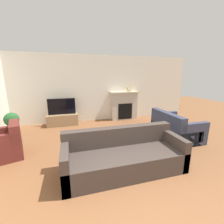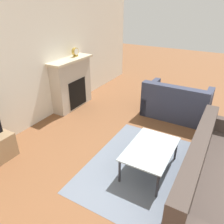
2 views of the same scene
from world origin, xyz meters
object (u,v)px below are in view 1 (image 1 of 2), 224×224
at_px(armchair_by_window, 2,146).
at_px(mantel_clock, 129,89).
at_px(couch_sectional, 124,156).
at_px(tv, 62,106).
at_px(couch_loveseat, 175,129).
at_px(coffee_table, 113,134).
at_px(potted_plant, 12,122).

distance_m(armchair_by_window, mantel_clock, 4.78).
relative_size(couch_sectional, armchair_by_window, 2.30).
bearing_deg(mantel_clock, tv, -176.75).
distance_m(couch_loveseat, armchair_by_window, 4.64).
height_order(armchair_by_window, mantel_clock, mantel_clock).
bearing_deg(coffee_table, potted_plant, 149.70).
bearing_deg(coffee_table, tv, 119.16).
bearing_deg(mantel_clock, coffee_table, -120.38).
bearing_deg(potted_plant, couch_loveseat, -17.02).
distance_m(couch_sectional, armchair_by_window, 2.80).
height_order(coffee_table, mantel_clock, mantel_clock).
relative_size(coffee_table, mantel_clock, 4.76).
distance_m(couch_loveseat, coffee_table, 2.06).
bearing_deg(armchair_by_window, tv, 133.53).
distance_m(tv, couch_sectional, 3.58).
height_order(coffee_table, potted_plant, potted_plant).
bearing_deg(mantel_clock, couch_loveseat, -76.61).
distance_m(couch_loveseat, potted_plant, 5.07).
bearing_deg(armchair_by_window, mantel_clock, 103.58).
xyz_separation_m(tv, potted_plant, (-1.47, -0.74, -0.25)).
distance_m(tv, potted_plant, 1.66).
xyz_separation_m(coffee_table, potted_plant, (-2.79, 1.63, 0.10)).
height_order(couch_sectional, armchair_by_window, same).
distance_m(coffee_table, potted_plant, 3.24).
relative_size(armchair_by_window, potted_plant, 1.34).
bearing_deg(potted_plant, couch_sectional, -43.24).
bearing_deg(potted_plant, armchair_by_window, -81.66).
height_order(couch_sectional, mantel_clock, mantel_clock).
height_order(armchair_by_window, potted_plant, armchair_by_window).
bearing_deg(tv, mantel_clock, 3.25).
distance_m(potted_plant, mantel_clock, 4.45).
xyz_separation_m(couch_sectional, armchair_by_window, (-2.54, 1.18, 0.01)).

